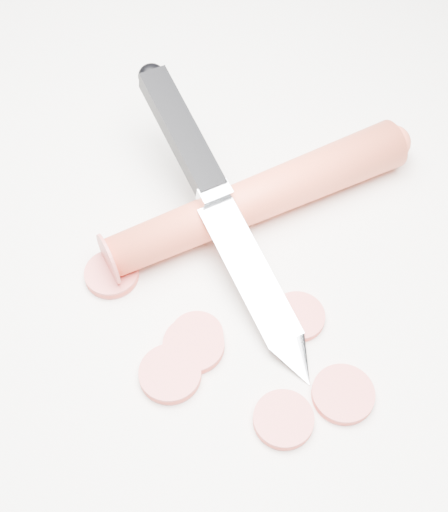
{
  "coord_description": "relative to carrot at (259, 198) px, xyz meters",
  "views": [
    {
      "loc": [
        0.01,
        -0.28,
        0.4
      ],
      "look_at": [
        -0.01,
        -0.02,
        0.02
      ],
      "focal_mm": 50.0,
      "sensor_mm": 36.0,
      "label": 1
    }
  ],
  "objects": [
    {
      "name": "ground",
      "position": [
        -0.01,
        -0.03,
        -0.02
      ],
      "size": [
        2.4,
        2.4,
        0.0
      ],
      "primitive_type": "plane",
      "color": "silver",
      "rests_on": "ground"
    },
    {
      "name": "carrot",
      "position": [
        0.0,
        0.0,
        0.0
      ],
      "size": [
        0.2,
        0.14,
        0.03
      ],
      "primitive_type": "cylinder",
      "rotation": [
        1.57,
        0.0,
        -1.02
      ],
      "color": "#E54C2E",
      "rests_on": "ground"
    },
    {
      "name": "carrot_slice_0",
      "position": [
        -0.09,
        -0.06,
        -0.01
      ],
      "size": [
        0.04,
        0.04,
        0.01
      ],
      "primitive_type": "cylinder",
      "color": "#CA4D48",
      "rests_on": "ground"
    },
    {
      "name": "carrot_slice_1",
      "position": [
        -0.05,
        -0.13,
        -0.01
      ],
      "size": [
        0.04,
        0.04,
        0.01
      ],
      "primitive_type": "cylinder",
      "color": "#CA4D48",
      "rests_on": "ground"
    },
    {
      "name": "carrot_slice_2",
      "position": [
        -0.03,
        -0.1,
        -0.02
      ],
      "size": [
        0.03,
        0.03,
        0.01
      ],
      "primitive_type": "cylinder",
      "color": "#CA4D48",
      "rests_on": "ground"
    },
    {
      "name": "carrot_slice_3",
      "position": [
        0.03,
        -0.08,
        -0.02
      ],
      "size": [
        0.03,
        0.03,
        0.01
      ],
      "primitive_type": "cylinder",
      "color": "#CA4D48",
      "rests_on": "ground"
    },
    {
      "name": "carrot_slice_4",
      "position": [
        0.06,
        -0.13,
        -0.01
      ],
      "size": [
        0.04,
        0.04,
        0.01
      ],
      "primitive_type": "cylinder",
      "color": "#CA4D48",
      "rests_on": "ground"
    },
    {
      "name": "carrot_slice_5",
      "position": [
        -0.03,
        -0.11,
        -0.01
      ],
      "size": [
        0.04,
        0.04,
        0.01
      ],
      "primitive_type": "cylinder",
      "color": "#CA4D48",
      "rests_on": "ground"
    },
    {
      "name": "carrot_slice_6",
      "position": [
        0.02,
        -0.15,
        -0.01
      ],
      "size": [
        0.04,
        0.04,
        0.01
      ],
      "primitive_type": "cylinder",
      "color": "#CA4D48",
      "rests_on": "ground"
    },
    {
      "name": "kitchen_knife",
      "position": [
        -0.02,
        -0.03,
        0.02
      ],
      "size": [
        0.15,
        0.22,
        0.07
      ],
      "primitive_type": null,
      "color": "silver",
      "rests_on": "ground"
    }
  ]
}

